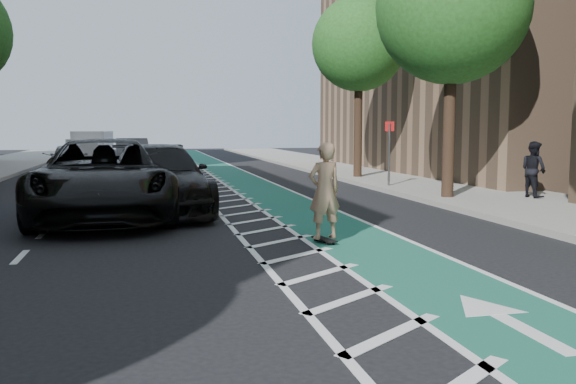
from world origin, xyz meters
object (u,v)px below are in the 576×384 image
object	(u,v)px
suv_near	(104,179)
barrel_a	(97,204)
skateboarder	(325,191)
suv_far	(156,179)

from	to	relation	value
suv_near	barrel_a	bearing A→B (deg)	-109.91
skateboarder	suv_far	distance (m)	6.08
suv_far	barrel_a	distance (m)	1.93
suv_near	suv_far	distance (m)	1.50
suv_near	skateboarder	bearing A→B (deg)	-47.33
suv_far	skateboarder	bearing A→B (deg)	-63.28
skateboarder	suv_near	xyz separation A→B (m)	(-4.36, 4.46, -0.04)
suv_near	barrel_a	size ratio (longest dim) A/B	8.11
suv_near	barrel_a	xyz separation A→B (m)	(-0.14, -0.43, -0.57)
skateboarder	barrel_a	xyz separation A→B (m)	(-4.50, 4.03, -0.61)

